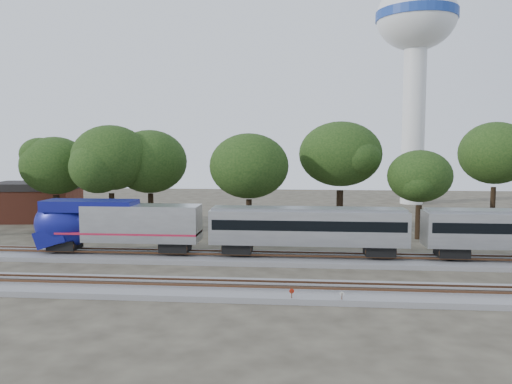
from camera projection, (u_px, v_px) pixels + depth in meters
The scene contains 15 objects.
ground at pixel (233, 277), 39.19m from camera, with size 160.00×160.00×0.00m, color #383328.
track_far at pixel (242, 258), 45.12m from camera, with size 160.00×5.00×0.73m.
track_near at pixel (226, 289), 35.20m from camera, with size 160.00×5.00×0.73m.
switch_stand_red at pixel (292, 294), 32.53m from camera, with size 0.32×0.10×1.03m.
switch_stand_white at pixel (342, 297), 32.21m from camera, with size 0.29×0.11×0.93m.
switch_lever at pixel (306, 299), 33.17m from camera, with size 0.50×0.30×0.30m, color #512D19.
water_tower at pixel (416, 41), 86.86m from camera, with size 13.96×13.96×38.63m.
brick_building at pixel (36, 201), 69.07m from camera, with size 11.92×9.13×5.29m.
tree_1 at pixel (55, 166), 61.10m from camera, with size 8.03×8.03×11.32m.
tree_2 at pixel (111, 158), 57.54m from camera, with size 9.09×9.09×12.81m.
tree_3 at pixel (150, 162), 60.34m from camera, with size 8.55×8.55×12.06m.
tree_4 at pixel (249, 166), 55.22m from camera, with size 8.22×8.22×11.59m.
tree_5 at pixel (340, 154), 58.96m from camera, with size 9.50×9.50×13.39m.
tree_6 at pixel (420, 176), 54.79m from camera, with size 7.11×7.11×10.02m.
tree_7 at pixel (495, 153), 63.50m from camera, with size 9.54×9.54×13.46m.
Camera 1 is at (5.16, -38.10, 10.30)m, focal length 35.00 mm.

